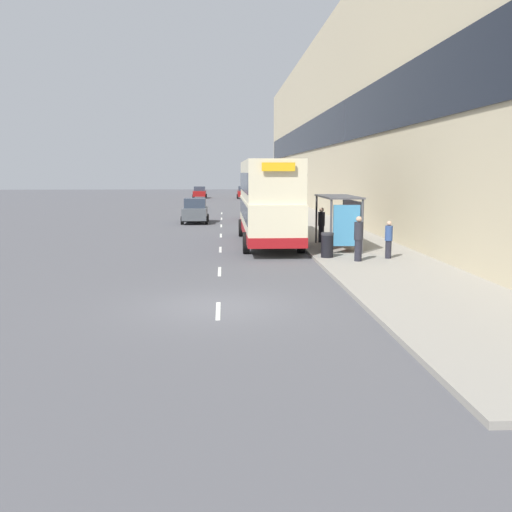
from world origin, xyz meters
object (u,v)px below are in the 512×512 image
at_px(pedestrian_at_shelter, 321,225).
at_px(pedestrian_1, 358,238).
at_px(car_0, 244,192).
at_px(car_2, 254,208).
at_px(car_1, 200,192).
at_px(pedestrian_2, 389,239).
at_px(car_3, 195,211).
at_px(litter_bin, 327,245).
at_px(bus_shelter, 343,212).
at_px(double_decker_bus_near, 268,200).

bearing_deg(pedestrian_at_shelter, pedestrian_1, -86.18).
relative_size(car_0, car_2, 1.04).
distance_m(car_1, pedestrian_2, 60.67).
xyz_separation_m(car_3, pedestrian_2, (8.99, -18.96, 0.05)).
bearing_deg(car_0, litter_bin, -88.58).
bearing_deg(car_1, bus_shelter, 99.05).
bearing_deg(pedestrian_2, car_1, 99.79).
height_order(car_1, pedestrian_1, pedestrian_1).
bearing_deg(bus_shelter, car_2, 99.38).
distance_m(car_0, pedestrian_1, 59.02).
relative_size(bus_shelter, litter_bin, 4.00).
bearing_deg(pedestrian_2, double_decker_bus_near, 126.68).
height_order(car_2, pedestrian_1, pedestrian_1).
bearing_deg(litter_bin, bus_shelter, 65.72).
distance_m(double_decker_bus_near, pedestrian_at_shelter, 3.02).
bearing_deg(car_3, pedestrian_at_shelter, 118.24).
bearing_deg(litter_bin, pedestrian_1, -45.64).
xyz_separation_m(bus_shelter, double_decker_bus_near, (-3.30, 3.01, 0.41)).
xyz_separation_m(bus_shelter, pedestrian_2, (1.29, -3.15, -0.93)).
bearing_deg(car_1, litter_bin, 97.49).
height_order(pedestrian_at_shelter, pedestrian_1, pedestrian_1).
relative_size(car_2, pedestrian_2, 2.44).
bearing_deg(pedestrian_2, bus_shelter, 112.25).
relative_size(car_2, pedestrian_1, 2.11).
relative_size(car_3, litter_bin, 3.62).
bearing_deg(pedestrian_at_shelter, litter_bin, -97.03).
height_order(car_1, pedestrian_2, pedestrian_2).
distance_m(car_2, pedestrian_2, 22.71).
distance_m(double_decker_bus_near, car_0, 52.18).
xyz_separation_m(car_0, litter_bin, (1.43, -57.87, -0.19)).
distance_m(bus_shelter, car_2, 19.41).
relative_size(car_1, car_2, 1.12).
bearing_deg(car_3, pedestrian_2, 115.36).
bearing_deg(bus_shelter, litter_bin, -114.28).
distance_m(bus_shelter, pedestrian_2, 3.53).
height_order(car_2, pedestrian_2, car_2).
relative_size(car_3, pedestrian_1, 2.08).
height_order(car_2, pedestrian_at_shelter, pedestrian_at_shelter).
bearing_deg(car_1, car_3, 91.86).
height_order(bus_shelter, car_3, bus_shelter).
height_order(bus_shelter, double_decker_bus_near, double_decker_bus_near).
relative_size(car_2, litter_bin, 3.67).
bearing_deg(pedestrian_2, car_2, 101.29).
height_order(double_decker_bus_near, car_3, double_decker_bus_near).
xyz_separation_m(pedestrian_1, litter_bin, (-1.07, 1.10, -0.40)).
xyz_separation_m(car_3, pedestrian_1, (7.55, -19.62, 0.18)).
height_order(car_2, litter_bin, car_2).
bearing_deg(car_0, car_3, -97.30).
bearing_deg(pedestrian_2, pedestrian_1, -155.42).
xyz_separation_m(pedestrian_at_shelter, litter_bin, (-0.65, -5.26, -0.38)).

